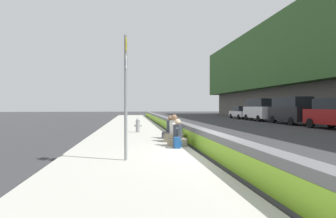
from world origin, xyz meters
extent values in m
plane|color=#353538|center=(0.00, 0.00, 0.00)|extent=(160.00, 160.00, 0.00)
cube|color=#B5B2A8|center=(0.00, 2.65, 0.07)|extent=(80.00, 4.40, 0.14)
cube|color=slate|center=(0.00, 0.00, 0.42)|extent=(76.00, 0.44, 0.85)
cube|color=#8CC62D|center=(0.00, 0.23, 0.38)|extent=(74.48, 0.01, 0.54)
cylinder|color=gray|center=(-0.47, 2.81, 1.94)|extent=(0.09, 0.09, 3.60)
cube|color=yellow|center=(-0.47, 2.79, 3.44)|extent=(0.44, 0.02, 0.36)
cube|color=black|center=(-0.47, 2.77, 3.44)|extent=(0.30, 0.01, 0.10)
cube|color=white|center=(-0.47, 2.79, 2.94)|extent=(0.44, 0.02, 0.36)
cube|color=#1956AD|center=(-0.47, 2.77, 2.94)|extent=(0.30, 0.01, 0.10)
cylinder|color=gray|center=(7.89, 2.26, 0.50)|extent=(0.24, 0.24, 0.72)
cone|color=gray|center=(7.89, 2.26, 0.94)|extent=(0.26, 0.26, 0.16)
cylinder|color=gray|center=(7.89, 2.09, 0.54)|extent=(0.10, 0.12, 0.10)
cylinder|color=gray|center=(7.89, 2.43, 0.54)|extent=(0.10, 0.12, 0.10)
cube|color=#706651|center=(2.13, 0.84, 0.28)|extent=(0.82, 0.90, 0.29)
cylinder|color=#333842|center=(2.13, 0.84, 0.70)|extent=(0.37, 0.37, 0.54)
sphere|color=beige|center=(2.13, 0.84, 1.09)|extent=(0.24, 0.24, 0.24)
cylinder|color=#333842|center=(2.33, 0.79, 0.64)|extent=(0.30, 0.19, 0.48)
cylinder|color=#333842|center=(1.94, 0.89, 0.64)|extent=(0.30, 0.19, 0.48)
cube|color=#706651|center=(3.47, 0.77, 0.30)|extent=(0.90, 1.00, 0.32)
cylinder|color=beige|center=(3.47, 0.77, 0.76)|extent=(0.41, 0.41, 0.61)
sphere|color=#8E6647|center=(3.47, 0.77, 1.20)|extent=(0.27, 0.27, 0.27)
cylinder|color=beige|center=(3.69, 0.72, 0.70)|extent=(0.33, 0.21, 0.53)
cylinder|color=beige|center=(3.25, 0.82, 0.70)|extent=(0.33, 0.21, 0.53)
cube|color=#424247|center=(4.67, 0.76, 0.29)|extent=(0.84, 0.93, 0.30)
cylinder|color=#333842|center=(4.67, 0.76, 0.72)|extent=(0.38, 0.38, 0.56)
sphere|color=#8E6647|center=(4.67, 0.76, 1.12)|extent=(0.25, 0.25, 0.25)
cylinder|color=#333842|center=(4.87, 0.71, 0.66)|extent=(0.31, 0.20, 0.49)
cylinder|color=#333842|center=(4.46, 0.81, 0.66)|extent=(0.31, 0.20, 0.49)
cube|color=navy|center=(1.55, 0.97, 0.34)|extent=(0.32, 0.22, 0.40)
cube|color=navy|center=(1.55, 0.83, 0.28)|extent=(0.22, 0.06, 0.20)
cube|color=maroon|center=(9.43, -12.14, 0.93)|extent=(4.85, 2.05, 1.10)
cylinder|color=black|center=(10.94, -11.17, 0.38)|extent=(0.77, 0.24, 0.76)
cylinder|color=black|center=(10.99, -13.02, 0.38)|extent=(0.77, 0.24, 0.76)
cube|color=black|center=(15.31, -12.29, 1.01)|extent=(5.14, 2.08, 1.30)
cube|color=black|center=(15.21, -12.29, 2.11)|extent=(4.14, 1.86, 0.90)
cylinder|color=black|center=(16.96, -11.39, 0.36)|extent=(0.72, 0.24, 0.72)
cylinder|color=black|center=(16.92, -13.27, 0.36)|extent=(0.72, 0.24, 0.72)
cylinder|color=black|center=(13.70, -11.32, 0.36)|extent=(0.72, 0.24, 0.72)
cylinder|color=black|center=(13.66, -13.20, 0.36)|extent=(0.72, 0.24, 0.72)
cube|color=silver|center=(21.26, -12.18, 1.01)|extent=(5.12, 2.02, 1.30)
cube|color=black|center=(21.16, -12.18, 2.11)|extent=(4.12, 1.81, 0.90)
cylinder|color=black|center=(22.90, -11.26, 0.36)|extent=(0.72, 0.23, 0.72)
cylinder|color=black|center=(22.88, -13.14, 0.36)|extent=(0.72, 0.23, 0.72)
cylinder|color=black|center=(19.64, -11.22, 0.36)|extent=(0.72, 0.23, 0.72)
cylinder|color=black|center=(19.62, -13.10, 0.36)|extent=(0.72, 0.23, 0.72)
cube|color=silver|center=(26.74, -12.19, 0.69)|extent=(4.52, 1.86, 0.72)
cube|color=black|center=(26.64, -12.19, 1.38)|extent=(2.22, 1.65, 0.66)
cylinder|color=black|center=(28.19, -11.35, 0.33)|extent=(0.66, 0.23, 0.66)
cylinder|color=black|center=(28.17, -13.07, 0.33)|extent=(0.66, 0.23, 0.66)
cylinder|color=black|center=(25.31, -11.31, 0.33)|extent=(0.66, 0.23, 0.66)
cylinder|color=black|center=(25.29, -13.03, 0.33)|extent=(0.66, 0.23, 0.66)
camera|label=1|loc=(-8.31, 2.65, 1.69)|focal=28.80mm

